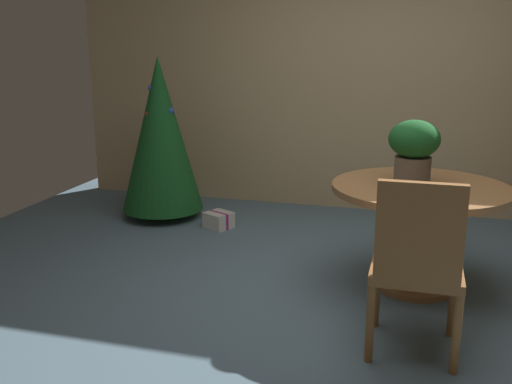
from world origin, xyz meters
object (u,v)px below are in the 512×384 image
Objects in this scene: holiday_tree at (160,134)px; gift_box_cream at (219,220)px; round_dining_table at (419,212)px; flower_vase at (414,147)px; wooden_chair_near at (417,261)px; potted_plant at (423,210)px.

gift_box_cream is at bearing -16.96° from holiday_tree.
flower_vase is (-0.06, 0.06, 0.41)m from round_dining_table.
round_dining_table is at bearing 90.00° from wooden_chair_near.
flower_vase is at bearing -95.18° from potted_plant.
holiday_tree reaches higher than flower_vase.
gift_box_cream is 1.76m from potted_plant.
gift_box_cream is at bearing 152.79° from round_dining_table.
round_dining_table is 1.18× the size of wooden_chair_near.
flower_vase is 0.28× the size of holiday_tree.
potted_plant is at bearing 88.21° from round_dining_table.
flower_vase reaches higher than potted_plant.
potted_plant is (0.04, 1.17, -0.31)m from round_dining_table.
wooden_chair_near is 2.49m from gift_box_cream.
wooden_chair_near is at bearing -40.41° from holiday_tree.
wooden_chair_near is 2.27× the size of potted_plant.
round_dining_table is at bearing -44.55° from flower_vase.
round_dining_table is 0.91m from wooden_chair_near.
gift_box_cream is (-1.69, 1.78, -0.46)m from wooden_chair_near.
wooden_chair_near is at bearing -86.22° from flower_vase.
gift_box_cream is (-1.63, 0.81, -0.87)m from flower_vase.
round_dining_table is 2.67× the size of potted_plant.
flower_vase is at bearing 135.45° from round_dining_table.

